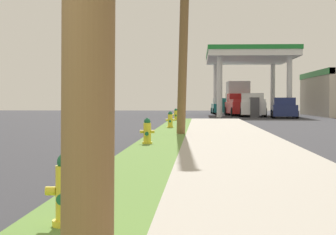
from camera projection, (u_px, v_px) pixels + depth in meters
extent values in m
cylinder|color=yellow|center=(67.00, 223.00, 6.15)|extent=(0.29, 0.29, 0.06)
cylinder|color=yellow|center=(67.00, 196.00, 6.14)|extent=(0.22, 0.22, 0.60)
sphere|color=#196038|center=(67.00, 162.00, 6.13)|extent=(0.19, 0.19, 0.19)
cylinder|color=#196038|center=(67.00, 154.00, 6.13)|extent=(0.06, 0.06, 0.05)
cylinder|color=yellow|center=(51.00, 191.00, 6.14)|extent=(0.10, 0.09, 0.09)
cylinder|color=yellow|center=(83.00, 191.00, 6.13)|extent=(0.10, 0.09, 0.09)
cylinder|color=#196038|center=(63.00, 199.00, 5.97)|extent=(0.11, 0.12, 0.11)
cylinder|color=yellow|center=(147.00, 143.00, 17.74)|extent=(0.29, 0.29, 0.06)
cylinder|color=yellow|center=(147.00, 133.00, 17.73)|extent=(0.22, 0.22, 0.60)
sphere|color=#196038|center=(147.00, 122.00, 17.72)|extent=(0.19, 0.19, 0.19)
cylinder|color=#196038|center=(147.00, 119.00, 17.72)|extent=(0.06, 0.06, 0.05)
cylinder|color=yellow|center=(142.00, 132.00, 17.74)|extent=(0.10, 0.09, 0.09)
cylinder|color=yellow|center=(153.00, 132.00, 17.72)|extent=(0.10, 0.09, 0.09)
cylinder|color=#196038|center=(147.00, 134.00, 17.56)|extent=(0.11, 0.12, 0.11)
cylinder|color=yellow|center=(170.00, 127.00, 28.34)|extent=(0.29, 0.29, 0.06)
cylinder|color=yellow|center=(170.00, 121.00, 28.33)|extent=(0.22, 0.22, 0.60)
sphere|color=#196038|center=(170.00, 114.00, 28.32)|extent=(0.19, 0.19, 0.19)
cylinder|color=#196038|center=(170.00, 112.00, 28.32)|extent=(0.06, 0.06, 0.05)
cylinder|color=yellow|center=(167.00, 120.00, 28.34)|extent=(0.10, 0.09, 0.09)
cylinder|color=yellow|center=(174.00, 120.00, 28.32)|extent=(0.10, 0.09, 0.09)
cylinder|color=#196038|center=(170.00, 121.00, 28.16)|extent=(0.11, 0.12, 0.11)
cylinder|color=yellow|center=(176.00, 120.00, 38.72)|extent=(0.29, 0.29, 0.06)
cylinder|color=yellow|center=(176.00, 115.00, 38.71)|extent=(0.22, 0.22, 0.60)
sphere|color=#196038|center=(176.00, 110.00, 38.70)|extent=(0.19, 0.19, 0.19)
cylinder|color=#196038|center=(176.00, 109.00, 38.70)|extent=(0.06, 0.06, 0.05)
cylinder|color=yellow|center=(173.00, 115.00, 38.72)|extent=(0.10, 0.09, 0.09)
cylinder|color=yellow|center=(178.00, 115.00, 38.70)|extent=(0.10, 0.09, 0.09)
cylinder|color=#196038|center=(176.00, 116.00, 38.54)|extent=(0.11, 0.12, 0.11)
cylinder|color=brown|center=(184.00, 3.00, 22.31)|extent=(0.68, 1.57, 9.51)
cylinder|color=silver|center=(220.00, 87.00, 49.41)|extent=(0.44, 0.44, 4.89)
cylinder|color=silver|center=(289.00, 87.00, 49.14)|extent=(0.44, 0.44, 4.89)
cylinder|color=silver|center=(216.00, 89.00, 60.47)|extent=(0.44, 0.44, 4.89)
cylinder|color=silver|center=(273.00, 89.00, 60.19)|extent=(0.44, 0.44, 4.89)
cube|color=white|center=(249.00, 58.00, 54.73)|extent=(7.34, 12.87, 0.50)
cube|color=#1E8433|center=(249.00, 53.00, 54.72)|extent=(7.44, 12.97, 0.36)
cube|color=#47474C|center=(254.00, 107.00, 49.32)|extent=(0.70, 1.10, 1.60)
cube|color=#47474C|center=(244.00, 106.00, 60.38)|extent=(0.70, 1.10, 1.60)
cube|color=#1E8433|center=(315.00, 74.00, 54.48)|extent=(0.50, 13.89, 0.50)
cube|color=#197075|center=(221.00, 108.00, 61.95)|extent=(1.99, 4.57, 0.85)
cube|color=#197075|center=(222.00, 101.00, 61.71)|extent=(1.68, 2.09, 0.56)
cylinder|color=black|center=(212.00, 111.00, 63.67)|extent=(0.24, 0.61, 0.60)
cylinder|color=black|center=(229.00, 111.00, 63.65)|extent=(0.24, 0.61, 0.60)
cylinder|color=black|center=(214.00, 111.00, 60.27)|extent=(0.24, 0.61, 0.60)
cylinder|color=black|center=(232.00, 111.00, 60.25)|extent=(0.24, 0.61, 0.60)
cube|color=navy|center=(284.00, 110.00, 47.76)|extent=(2.17, 4.63, 0.85)
cube|color=navy|center=(284.00, 101.00, 47.52)|extent=(1.76, 2.15, 0.56)
cylinder|color=black|center=(272.00, 114.00, 49.56)|extent=(0.27, 0.62, 0.60)
cylinder|color=black|center=(294.00, 114.00, 49.34)|extent=(0.27, 0.62, 0.60)
cylinder|color=black|center=(274.00, 115.00, 46.19)|extent=(0.27, 0.62, 0.60)
cylinder|color=black|center=(297.00, 115.00, 45.97)|extent=(0.27, 0.62, 0.60)
cube|color=red|center=(240.00, 108.00, 54.66)|extent=(2.42, 5.54, 1.00)
cube|color=red|center=(238.00, 98.00, 55.61)|extent=(2.00, 2.19, 0.76)
cube|color=red|center=(242.00, 101.00, 53.46)|extent=(2.10, 3.06, 0.24)
cylinder|color=black|center=(226.00, 111.00, 56.79)|extent=(0.28, 0.78, 0.76)
cylinder|color=black|center=(247.00, 111.00, 56.85)|extent=(0.28, 0.78, 0.76)
cylinder|color=black|center=(232.00, 112.00, 52.49)|extent=(0.28, 0.78, 0.76)
cylinder|color=black|center=(255.00, 112.00, 52.55)|extent=(0.28, 0.78, 0.76)
cube|color=white|center=(253.00, 108.00, 51.64)|extent=(2.28, 5.50, 1.00)
cube|color=white|center=(252.00, 98.00, 52.58)|extent=(1.95, 2.15, 0.76)
cube|color=white|center=(253.00, 101.00, 50.44)|extent=(2.03, 3.01, 0.24)
cylinder|color=black|center=(241.00, 112.00, 53.88)|extent=(0.26, 0.77, 0.76)
cylinder|color=black|center=(263.00, 112.00, 53.69)|extent=(0.26, 0.77, 0.76)
cylinder|color=black|center=(242.00, 113.00, 49.61)|extent=(0.26, 0.77, 0.76)
cylinder|color=black|center=(265.00, 113.00, 49.41)|extent=(0.26, 0.77, 0.76)
cube|color=tan|center=(237.00, 107.00, 58.59)|extent=(2.11, 6.43, 1.00)
cube|color=white|center=(238.00, 92.00, 57.78)|extent=(2.03, 4.00, 1.90)
cube|color=tan|center=(235.00, 97.00, 60.61)|extent=(1.88, 2.08, 0.90)
cylinder|color=black|center=(225.00, 110.00, 61.27)|extent=(0.23, 0.76, 0.76)
cylinder|color=black|center=(245.00, 110.00, 61.21)|extent=(0.23, 0.76, 0.76)
cylinder|color=black|center=(229.00, 111.00, 55.98)|extent=(0.23, 0.76, 0.76)
cylinder|color=black|center=(250.00, 111.00, 55.92)|extent=(0.23, 0.76, 0.76)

